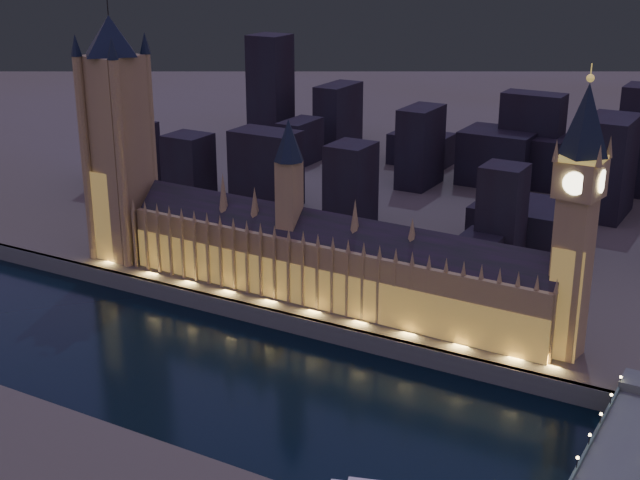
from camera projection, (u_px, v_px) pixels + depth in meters
The scene contains 8 objects.
ground_plane at pixel (238, 372), 342.57m from camera, with size 2000.00×2000.00×0.00m, color black.
north_bank at pixel (584, 121), 766.26m from camera, with size 2000.00×960.00×8.00m, color #4B4735.
embankment_wall at pixel (293, 324), 374.75m from camera, with size 2000.00×2.50×8.00m, color #4E5858.
palace_of_westminster at pixel (327, 261), 381.99m from camera, with size 202.00×24.66×78.00m.
victoria_tower at pixel (117, 128), 421.07m from camera, with size 31.68×31.68×128.01m.
elizabeth_tower at pixel (578, 200), 319.33m from camera, with size 18.00×18.00×109.85m.
westminster_bridge at pixel (617, 470), 270.48m from camera, with size 19.74×113.00×15.90m.
city_backdrop at pixel (521, 164), 520.79m from camera, with size 491.12×215.63×80.25m.
Camera 1 is at (180.20, -249.48, 161.98)m, focal length 50.00 mm.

